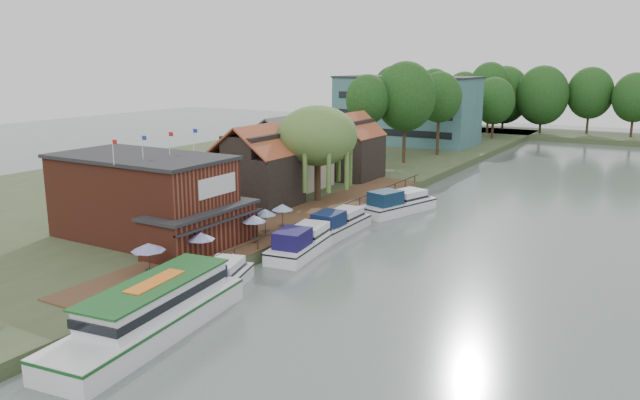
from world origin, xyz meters
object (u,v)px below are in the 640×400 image
Objects in this scene: cottage_b at (286,152)px; umbrella_0 at (149,259)px; pub at (159,199)px; swan at (184,331)px; cruiser_1 at (302,239)px; hotel_block at (406,110)px; cruiser_0 at (216,278)px; umbrella_4 at (282,217)px; tour_boat at (149,310)px; cottage_c at (350,146)px; umbrella_3 at (265,222)px; cruiser_2 at (338,221)px; cottage_a at (256,166)px; umbrella_2 at (254,229)px; umbrella_1 at (201,248)px; cruiser_3 at (398,201)px; willow at (317,154)px.

cottage_b is 3.90× the size of umbrella_0.
swan is (13.03, -11.36, -4.43)m from pub.
pub is 12.51m from cruiser_1.
cruiser_0 is at bearing -76.47° from hotel_block.
umbrella_4 reaches higher than tour_boat.
cottage_c is at bearing 96.61° from tour_boat.
umbrella_3 is at bearing -76.46° from cottage_c.
swan is at bearing -64.91° from cottage_b.
cottage_c is 23.58m from cruiser_2.
pub is 12.07m from cruiser_0.
cottage_a is 0.89× the size of cruiser_0.
cottage_a is 14.61m from umbrella_2.
umbrella_1 is 10.52m from swan.
cruiser_3 is (15.55, -1.49, -3.93)m from cottage_b.
cruiser_0 is (3.25, -2.23, -1.12)m from umbrella_1.
umbrella_2 is (1.51, 10.37, 0.00)m from umbrella_0.
cruiser_1 is 17.49m from swan.
umbrella_3 is 18.45m from cruiser_3.
cottage_a reaches higher than pub.
umbrella_0 is 1.04× the size of umbrella_3.
hotel_block is at bearing 101.53° from umbrella_1.
cottage_c is 16.09m from cruiser_3.
swan is (1.48, -34.87, -1.10)m from cruiser_3.
umbrella_4 is 0.24× the size of cruiser_2.
cruiser_1 is at bearing -38.35° from cottage_a.
swan is at bearing -75.68° from hotel_block.
cruiser_2 is at bearing 97.06° from swan.
umbrella_0 is 0.16× the size of tour_boat.
willow is 33.32m from swan.
willow reaches higher than cruiser_2.
umbrella_0 is 1.04× the size of umbrella_4.
willow is 27.38m from umbrella_0.
umbrella_4 is 4.18m from cruiser_1.
cottage_c reaches higher than pub.
cottage_c is 3.58× the size of umbrella_1.
cottage_c is at bearing 103.54° from umbrella_3.
cottage_a is 0.80× the size of cruiser_3.
umbrella_1 is (8.08, -17.94, -2.96)m from cottage_a.
umbrella_3 is at bearing -49.97° from cottage_a.
cruiser_0 is at bearing -74.82° from willow.
hotel_block is 79.36m from umbrella_0.
cottage_b is at bearing -168.77° from cruiser_3.
cruiser_1 is at bearing 72.03° from cruiser_0.
umbrella_1 reaches higher than tour_boat.
cottage_c is at bearing -77.80° from hotel_block.
swan is (9.53, -31.36, -5.99)m from willow.
cruiser_1 is at bearing 70.10° from umbrella_0.
tour_boat reaches higher than cruiser_1.
cruiser_1 is at bearing -87.32° from cruiser_2.
cottage_b is 0.92× the size of willow.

